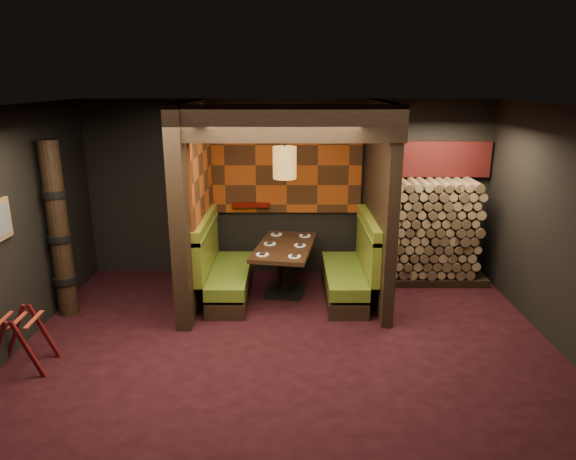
# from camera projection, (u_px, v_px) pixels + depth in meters

# --- Properties ---
(floor) EXTENTS (6.50, 5.50, 0.02)m
(floor) POSITION_uv_depth(u_px,v_px,m) (288.00, 354.00, 6.10)
(floor) COLOR black
(floor) RESTS_ON ground
(ceiling) EXTENTS (6.50, 5.50, 0.02)m
(ceiling) POSITION_uv_depth(u_px,v_px,m) (288.00, 106.00, 5.29)
(ceiling) COLOR black
(ceiling) RESTS_ON ground
(wall_back) EXTENTS (6.50, 0.02, 2.85)m
(wall_back) POSITION_uv_depth(u_px,v_px,m) (288.00, 189.00, 8.34)
(wall_back) COLOR black
(wall_back) RESTS_ON ground
(wall_front) EXTENTS (6.50, 0.02, 2.85)m
(wall_front) POSITION_uv_depth(u_px,v_px,m) (286.00, 377.00, 3.04)
(wall_front) COLOR black
(wall_front) RESTS_ON ground
(partition_left) EXTENTS (0.20, 2.20, 2.85)m
(partition_left) POSITION_uv_depth(u_px,v_px,m) (193.00, 204.00, 7.28)
(partition_left) COLOR black
(partition_left) RESTS_ON floor
(partition_right) EXTENTS (0.15, 2.10, 2.85)m
(partition_right) POSITION_uv_depth(u_px,v_px,m) (379.00, 204.00, 7.32)
(partition_right) COLOR black
(partition_right) RESTS_ON floor
(header_beam) EXTENTS (2.85, 0.18, 0.44)m
(header_beam) POSITION_uv_depth(u_px,v_px,m) (286.00, 124.00, 6.03)
(header_beam) COLOR black
(header_beam) RESTS_ON partition_left
(tapa_back_panel) EXTENTS (2.40, 0.06, 1.55)m
(tapa_back_panel) POSITION_uv_depth(u_px,v_px,m) (287.00, 165.00, 8.18)
(tapa_back_panel) COLOR #983C10
(tapa_back_panel) RESTS_ON wall_back
(tapa_side_panel) EXTENTS (0.04, 1.85, 1.45)m
(tapa_side_panel) POSITION_uv_depth(u_px,v_px,m) (202.00, 173.00, 7.33)
(tapa_side_panel) COLOR #983C10
(tapa_side_panel) RESTS_ON partition_left
(lacquer_shelf) EXTENTS (0.60, 0.12, 0.07)m
(lacquer_shelf) POSITION_uv_depth(u_px,v_px,m) (251.00, 205.00, 8.31)
(lacquer_shelf) COLOR #5A0B05
(lacquer_shelf) RESTS_ON wall_back
(booth_bench_left) EXTENTS (0.68, 1.60, 1.14)m
(booth_bench_left) POSITION_uv_depth(u_px,v_px,m) (223.00, 272.00, 7.57)
(booth_bench_left) COLOR black
(booth_bench_left) RESTS_ON floor
(booth_bench_right) EXTENTS (0.68, 1.60, 1.14)m
(booth_bench_right) POSITION_uv_depth(u_px,v_px,m) (351.00, 272.00, 7.56)
(booth_bench_right) COLOR black
(booth_bench_right) RESTS_ON floor
(dining_table) EXTENTS (1.03, 1.57, 0.77)m
(dining_table) POSITION_uv_depth(u_px,v_px,m) (285.00, 260.00, 7.68)
(dining_table) COLOR black
(dining_table) RESTS_ON floor
(place_settings) EXTENTS (0.80, 1.24, 0.03)m
(place_settings) POSITION_uv_depth(u_px,v_px,m) (285.00, 244.00, 7.61)
(place_settings) COLOR white
(place_settings) RESTS_ON dining_table
(pendant_lamp) EXTENTS (0.33, 0.33, 1.07)m
(pendant_lamp) POSITION_uv_depth(u_px,v_px,m) (285.00, 163.00, 7.22)
(pendant_lamp) COLOR olive
(pendant_lamp) RESTS_ON ceiling
(framed_picture) EXTENTS (0.05, 0.36, 0.46)m
(framed_picture) POSITION_uv_depth(u_px,v_px,m) (1.00, 220.00, 5.74)
(framed_picture) COLOR olive
(framed_picture) RESTS_ON wall_left
(luggage_rack) EXTENTS (0.68, 0.49, 0.72)m
(luggage_rack) POSITION_uv_depth(u_px,v_px,m) (21.00, 338.00, 5.71)
(luggage_rack) COLOR #410A0C
(luggage_rack) RESTS_ON floor
(totem_column) EXTENTS (0.31, 0.31, 2.40)m
(totem_column) POSITION_uv_depth(u_px,v_px,m) (59.00, 231.00, 6.82)
(totem_column) COLOR black
(totem_column) RESTS_ON floor
(firewood_stack) EXTENTS (1.73, 0.70, 1.64)m
(firewood_stack) POSITION_uv_depth(u_px,v_px,m) (432.00, 232.00, 8.11)
(firewood_stack) COLOR black
(firewood_stack) RESTS_ON floor
(mosaic_header) EXTENTS (1.83, 0.10, 0.56)m
(mosaic_header) POSITION_uv_depth(u_px,v_px,m) (432.00, 159.00, 8.12)
(mosaic_header) COLOR maroon
(mosaic_header) RESTS_ON wall_back
(bay_front_post) EXTENTS (0.08, 0.08, 2.85)m
(bay_front_post) POSITION_uv_depth(u_px,v_px,m) (382.00, 200.00, 7.57)
(bay_front_post) COLOR black
(bay_front_post) RESTS_ON floor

